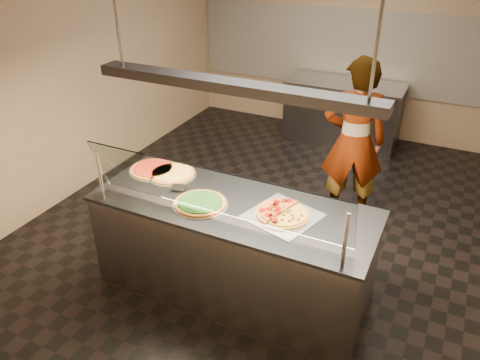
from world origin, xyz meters
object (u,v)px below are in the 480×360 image
at_px(perforated_tray, 283,215).
at_px(heat_lamp_housing, 232,86).
at_px(prep_table, 343,112).
at_px(half_pizza_sausage, 295,216).
at_px(worker, 354,142).
at_px(pizza_cheese, 172,173).
at_px(pizza_tomato, 153,169).
at_px(pizza_spinach, 200,203).
at_px(half_pizza_pepperoni, 271,209).
at_px(pizza_spatula, 176,182).
at_px(serving_counter, 233,248).
at_px(sneeze_guard, 212,192).

relative_size(perforated_tray, heat_lamp_housing, 0.28).
distance_m(perforated_tray, prep_table, 3.80).
bearing_deg(half_pizza_sausage, worker, 88.01).
height_order(pizza_cheese, worker, worker).
bearing_deg(pizza_tomato, pizza_spinach, -25.61).
height_order(perforated_tray, half_pizza_pepperoni, half_pizza_pepperoni).
bearing_deg(half_pizza_sausage, half_pizza_pepperoni, 179.36).
height_order(pizza_cheese, pizza_spatula, pizza_spatula).
height_order(serving_counter, half_pizza_sausage, half_pizza_sausage).
relative_size(pizza_spinach, pizza_tomato, 1.02).
xyz_separation_m(pizza_tomato, prep_table, (0.94, 3.54, -0.48)).
bearing_deg(pizza_spinach, sneeze_guard, -41.85).
xyz_separation_m(perforated_tray, prep_table, (-0.46, 3.74, -0.47)).
distance_m(prep_table, heat_lamp_housing, 4.04).
distance_m(pizza_spatula, prep_table, 3.77).
height_order(pizza_spinach, pizza_tomato, pizza_spinach).
relative_size(sneeze_guard, half_pizza_pepperoni, 4.67).
distance_m(sneeze_guard, pizza_spatula, 0.78).
bearing_deg(pizza_tomato, pizza_spatula, -23.84).
distance_m(pizza_cheese, worker, 2.00).
height_order(half_pizza_pepperoni, half_pizza_sausage, half_pizza_pepperoni).
distance_m(sneeze_guard, pizza_tomato, 1.15).
height_order(pizza_spinach, pizza_cheese, pizza_spinach).
distance_m(pizza_cheese, heat_lamp_housing, 1.27).
relative_size(pizza_cheese, pizza_tomato, 1.00).
bearing_deg(worker, pizza_tomato, 24.94).
distance_m(perforated_tray, pizza_tomato, 1.42).
xyz_separation_m(pizza_cheese, worker, (1.35, 1.48, -0.01)).
bearing_deg(serving_counter, pizza_cheese, 163.85).
height_order(serving_counter, pizza_spatula, pizza_spatula).
relative_size(perforated_tray, half_pizza_sausage, 1.37).
distance_m(pizza_tomato, worker, 2.15).
height_order(half_pizza_pepperoni, pizza_tomato, half_pizza_pepperoni).
height_order(half_pizza_pepperoni, pizza_spatula, half_pizza_pepperoni).
relative_size(serving_counter, sneeze_guard, 1.11).
bearing_deg(half_pizza_pepperoni, heat_lamp_housing, -177.87).
bearing_deg(pizza_cheese, worker, 47.52).
relative_size(serving_counter, heat_lamp_housing, 1.05).
bearing_deg(pizza_cheese, pizza_tomato, -179.91).
distance_m(half_pizza_sausage, pizza_tomato, 1.52).
xyz_separation_m(sneeze_guard, half_pizza_pepperoni, (0.34, 0.36, -0.26)).
relative_size(prep_table, worker, 0.92).
height_order(pizza_spinach, heat_lamp_housing, heat_lamp_housing).
relative_size(pizza_cheese, prep_table, 0.27).
bearing_deg(perforated_tray, half_pizza_pepperoni, 179.95).
xyz_separation_m(pizza_spatula, heat_lamp_housing, (0.61, -0.06, 0.99)).
relative_size(half_pizza_sausage, prep_table, 0.27).
bearing_deg(serving_counter, pizza_spatula, 174.27).
height_order(perforated_tray, heat_lamp_housing, heat_lamp_housing).
distance_m(serving_counter, pizza_spatula, 0.78).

